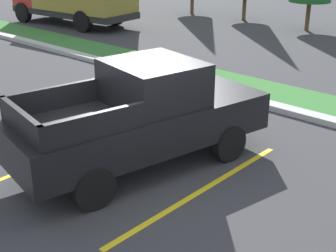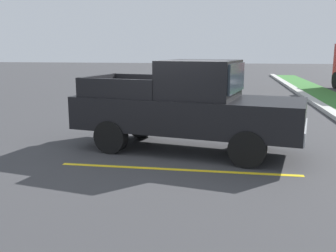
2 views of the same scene
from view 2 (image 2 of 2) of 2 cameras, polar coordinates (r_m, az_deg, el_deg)
ground_plane at (r=8.92m, az=0.38°, el=-3.87°), size 120.00×120.00×0.00m
parking_line_near at (r=10.60m, az=3.77°, el=-1.43°), size 0.12×4.80×0.01m
parking_line_far at (r=7.63m, az=1.46°, el=-6.49°), size 0.12×4.80×0.01m
pickup_truck_main at (r=8.88m, az=3.19°, el=2.90°), size 2.89×5.49×2.10m
traffic_cone at (r=11.81m, az=0.90°, el=1.33°), size 0.36×0.36×0.60m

